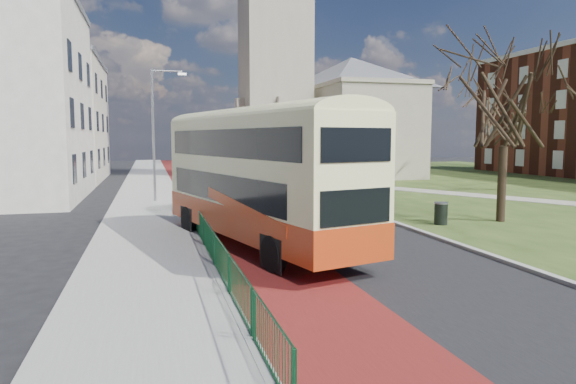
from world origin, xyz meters
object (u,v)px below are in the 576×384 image
object	(u,v)px
streetlamp	(156,128)
winter_tree_far	(505,109)
bus	(257,171)
winter_tree_near	(506,87)
litter_bin	(441,213)

from	to	relation	value
streetlamp	winter_tree_far	size ratio (longest dim) A/B	0.91
streetlamp	bus	size ratio (longest dim) A/B	0.67
bus	winter_tree_far	bearing A→B (deg)	19.10
streetlamp	bus	world-z (taller)	streetlamp
bus	winter_tree_near	bearing A→B (deg)	-4.15
bus	litter_bin	xyz separation A→B (m)	(9.03, 2.30, -2.23)
winter_tree_far	litter_bin	world-z (taller)	winter_tree_far
bus	litter_bin	bearing A→B (deg)	-0.71
streetlamp	litter_bin	xyz separation A→B (m)	(12.35, -11.96, -4.04)
winter_tree_near	streetlamp	bearing A→B (deg)	142.59
streetlamp	bus	distance (m)	14.75
winter_tree_near	litter_bin	bearing A→B (deg)	-179.10
winter_tree_near	winter_tree_far	distance (m)	15.84
winter_tree_near	litter_bin	size ratio (longest dim) A/B	8.93
litter_bin	winter_tree_far	bearing A→B (deg)	44.21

